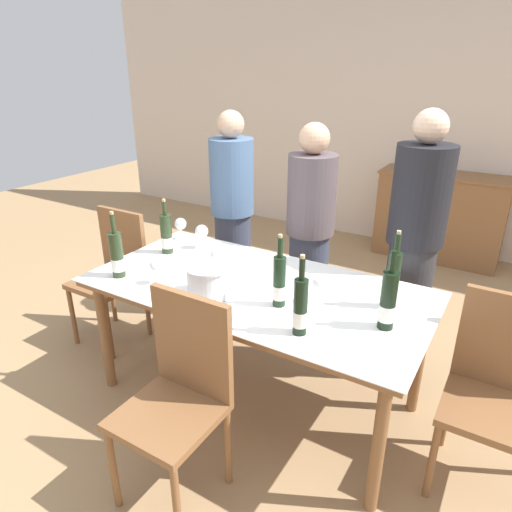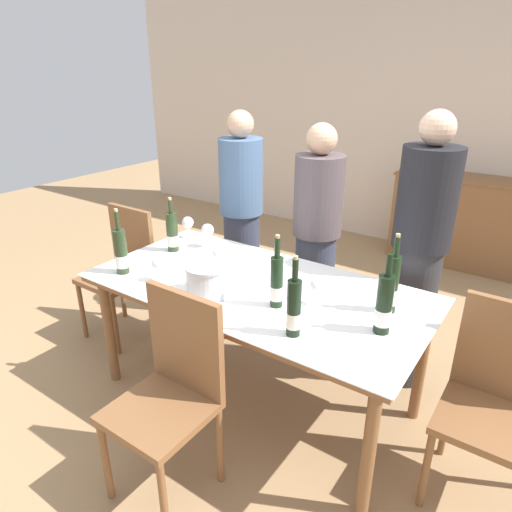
{
  "view_description": "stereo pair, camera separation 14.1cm",
  "coord_description": "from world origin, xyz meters",
  "px_view_note": "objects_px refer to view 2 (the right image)",
  "views": [
    {
      "loc": [
        1.17,
        -1.93,
        1.9
      ],
      "look_at": [
        0.0,
        0.0,
        0.94
      ],
      "focal_mm": 32.0,
      "sensor_mm": 36.0,
      "label": 1
    },
    {
      "loc": [
        1.29,
        -1.86,
        1.9
      ],
      "look_at": [
        0.0,
        0.0,
        0.94
      ],
      "focal_mm": 32.0,
      "sensor_mm": 36.0,
      "label": 2
    }
  ],
  "objects_px": {
    "wine_bottle_4": "(392,285)",
    "sideboard_cabinet": "(457,220)",
    "person_host": "(241,217)",
    "wine_bottle_3": "(121,252)",
    "person_guest_left": "(316,239)",
    "wine_bottle_5": "(294,309)",
    "wine_bottle_1": "(384,306)",
    "chair_near_front": "(172,384)",
    "dining_table": "(256,297)",
    "ice_bucket": "(207,279)",
    "person_guest_right": "(418,257)",
    "wine_bottle_0": "(172,233)",
    "wine_glass_1": "(188,223)",
    "wine_bottle_2": "(277,282)",
    "wine_glass_2": "(207,231)",
    "chair_right_end": "(496,394)",
    "chair_left_end": "(123,264)",
    "wine_glass_3": "(317,286)",
    "wine_glass_4": "(219,255)",
    "wine_glass_0": "(158,264)"
  },
  "relations": [
    {
      "from": "wine_bottle_5",
      "to": "person_guest_left",
      "type": "xyz_separation_m",
      "value": [
        -0.47,
        1.11,
        -0.12
      ]
    },
    {
      "from": "wine_bottle_2",
      "to": "person_guest_right",
      "type": "bearing_deg",
      "value": 61.53
    },
    {
      "from": "ice_bucket",
      "to": "person_host",
      "type": "xyz_separation_m",
      "value": [
        -0.57,
        1.07,
        -0.05
      ]
    },
    {
      "from": "chair_right_end",
      "to": "person_host",
      "type": "height_order",
      "value": "person_host"
    },
    {
      "from": "dining_table",
      "to": "chair_right_end",
      "type": "bearing_deg",
      "value": 4.13
    },
    {
      "from": "ice_bucket",
      "to": "wine_glass_1",
      "type": "distance_m",
      "value": 0.88
    },
    {
      "from": "wine_bottle_4",
      "to": "person_guest_left",
      "type": "distance_m",
      "value": 1.0
    },
    {
      "from": "person_guest_left",
      "to": "person_guest_right",
      "type": "xyz_separation_m",
      "value": [
        0.72,
        -0.09,
        0.07
      ]
    },
    {
      "from": "dining_table",
      "to": "ice_bucket",
      "type": "xyz_separation_m",
      "value": [
        -0.15,
        -0.23,
        0.16
      ]
    },
    {
      "from": "wine_glass_3",
      "to": "person_guest_right",
      "type": "height_order",
      "value": "person_guest_right"
    },
    {
      "from": "wine_glass_1",
      "to": "wine_glass_3",
      "type": "bearing_deg",
      "value": -16.12
    },
    {
      "from": "chair_right_end",
      "to": "person_guest_left",
      "type": "bearing_deg",
      "value": 151.07
    },
    {
      "from": "chair_near_front",
      "to": "chair_left_end",
      "type": "relative_size",
      "value": 1.04
    },
    {
      "from": "chair_right_end",
      "to": "wine_bottle_1",
      "type": "bearing_deg",
      "value": -163.93
    },
    {
      "from": "wine_bottle_1",
      "to": "chair_near_front",
      "type": "xyz_separation_m",
      "value": [
        -0.71,
        -0.65,
        -0.33
      ]
    },
    {
      "from": "wine_bottle_1",
      "to": "chair_near_front",
      "type": "relative_size",
      "value": 0.39
    },
    {
      "from": "wine_bottle_4",
      "to": "ice_bucket",
      "type": "bearing_deg",
      "value": -156.01
    },
    {
      "from": "wine_bottle_2",
      "to": "wine_bottle_3",
      "type": "relative_size",
      "value": 0.98
    },
    {
      "from": "chair_near_front",
      "to": "person_host",
      "type": "bearing_deg",
      "value": 115.86
    },
    {
      "from": "wine_glass_3",
      "to": "wine_glass_4",
      "type": "height_order",
      "value": "wine_glass_4"
    },
    {
      "from": "sideboard_cabinet",
      "to": "person_host",
      "type": "height_order",
      "value": "person_host"
    },
    {
      "from": "wine_bottle_5",
      "to": "chair_near_front",
      "type": "xyz_separation_m",
      "value": [
        -0.39,
        -0.4,
        -0.33
      ]
    },
    {
      "from": "wine_bottle_1",
      "to": "chair_near_front",
      "type": "bearing_deg",
      "value": -137.8
    },
    {
      "from": "wine_bottle_3",
      "to": "person_host",
      "type": "bearing_deg",
      "value": 88.92
    },
    {
      "from": "wine_bottle_0",
      "to": "wine_bottle_1",
      "type": "relative_size",
      "value": 0.93
    },
    {
      "from": "wine_glass_4",
      "to": "person_host",
      "type": "distance_m",
      "value": 0.91
    },
    {
      "from": "wine_bottle_5",
      "to": "person_guest_left",
      "type": "bearing_deg",
      "value": 112.82
    },
    {
      "from": "person_guest_left",
      "to": "wine_bottle_5",
      "type": "bearing_deg",
      "value": -67.18
    },
    {
      "from": "dining_table",
      "to": "ice_bucket",
      "type": "relative_size",
      "value": 8.04
    },
    {
      "from": "wine_bottle_2",
      "to": "person_guest_left",
      "type": "height_order",
      "value": "person_guest_left"
    },
    {
      "from": "person_host",
      "to": "wine_bottle_3",
      "type": "bearing_deg",
      "value": -91.08
    },
    {
      "from": "wine_bottle_3",
      "to": "wine_bottle_0",
      "type": "bearing_deg",
      "value": 89.91
    },
    {
      "from": "wine_bottle_2",
      "to": "wine_glass_2",
      "type": "distance_m",
      "value": 0.91
    },
    {
      "from": "wine_glass_1",
      "to": "chair_left_end",
      "type": "distance_m",
      "value": 0.59
    },
    {
      "from": "wine_glass_1",
      "to": "chair_left_end",
      "type": "height_order",
      "value": "chair_left_end"
    },
    {
      "from": "wine_glass_0",
      "to": "person_guest_right",
      "type": "height_order",
      "value": "person_guest_right"
    },
    {
      "from": "chair_left_end",
      "to": "person_host",
      "type": "bearing_deg",
      "value": 55.52
    },
    {
      "from": "ice_bucket",
      "to": "chair_near_front",
      "type": "distance_m",
      "value": 0.58
    },
    {
      "from": "wine_bottle_4",
      "to": "chair_left_end",
      "type": "height_order",
      "value": "wine_bottle_4"
    },
    {
      "from": "wine_glass_0",
      "to": "chair_near_front",
      "type": "bearing_deg",
      "value": -40.56
    },
    {
      "from": "wine_bottle_0",
      "to": "chair_left_end",
      "type": "height_order",
      "value": "wine_bottle_0"
    },
    {
      "from": "chair_near_front",
      "to": "wine_glass_1",
      "type": "bearing_deg",
      "value": 128.92
    },
    {
      "from": "dining_table",
      "to": "person_guest_right",
      "type": "bearing_deg",
      "value": 47.02
    },
    {
      "from": "chair_near_front",
      "to": "person_guest_right",
      "type": "distance_m",
      "value": 1.58
    },
    {
      "from": "chair_near_front",
      "to": "wine_bottle_5",
      "type": "bearing_deg",
      "value": 45.35
    },
    {
      "from": "sideboard_cabinet",
      "to": "chair_right_end",
      "type": "distance_m",
      "value": 2.87
    },
    {
      "from": "wine_bottle_1",
      "to": "chair_right_end",
      "type": "xyz_separation_m",
      "value": [
        0.5,
        0.14,
        -0.35
      ]
    },
    {
      "from": "wine_bottle_0",
      "to": "chair_left_end",
      "type": "relative_size",
      "value": 0.38
    },
    {
      "from": "wine_bottle_4",
      "to": "sideboard_cabinet",
      "type": "bearing_deg",
      "value": 94.78
    },
    {
      "from": "wine_bottle_1",
      "to": "chair_near_front",
      "type": "distance_m",
      "value": 1.02
    }
  ]
}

